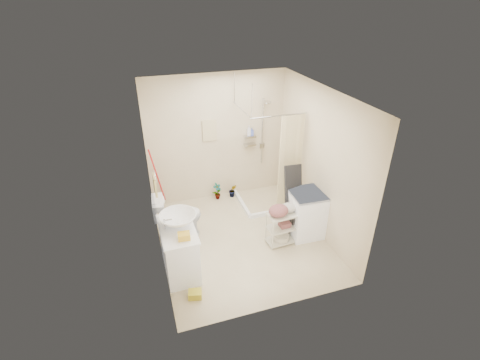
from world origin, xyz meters
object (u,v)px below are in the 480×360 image
object	(u,v)px
toilet	(178,216)
washing_machine	(306,213)
vanity	(179,250)
laundry_rack	(282,225)

from	to	relation	value
toilet	washing_machine	size ratio (longest dim) A/B	0.99
vanity	washing_machine	size ratio (longest dim) A/B	1.09
vanity	toilet	xyz separation A→B (m)	(0.12, 0.90, 0.01)
toilet	laundry_rack	distance (m)	1.83
vanity	laundry_rack	bearing A→B (deg)	4.00
washing_machine	vanity	bearing A→B (deg)	-171.11
laundry_rack	washing_machine	bearing A→B (deg)	10.12
vanity	toilet	distance (m)	0.91
vanity	laundry_rack	distance (m)	1.80
washing_machine	laundry_rack	distance (m)	0.53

